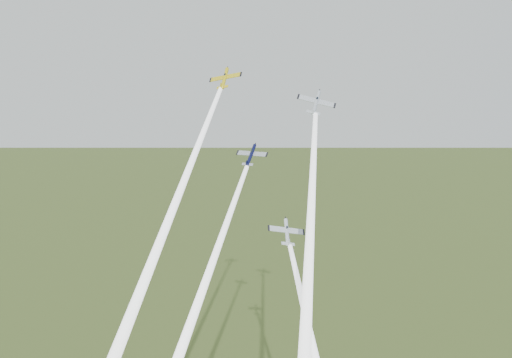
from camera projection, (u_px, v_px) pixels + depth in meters
name	position (u px, v px, depth m)	size (l,w,h in m)	color
plane_yellow	(225.00, 78.00, 143.17)	(7.90, 7.84, 1.24)	gold
smoke_trail_yellow	(163.00, 234.00, 120.65)	(2.52, 2.52, 76.26)	white
plane_navy	(251.00, 155.00, 138.55)	(7.24, 7.18, 1.13)	black
smoke_trail_navy	(194.00, 314.00, 118.29)	(2.52, 2.52, 69.05)	white
plane_silver_right	(316.00, 102.00, 132.45)	(8.16, 8.10, 1.28)	silver
smoke_trail_silver_right	(309.00, 263.00, 110.37)	(2.52, 2.52, 68.94)	white
plane_silver_low	(287.00, 232.00, 131.38)	(7.96, 7.90, 1.25)	silver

